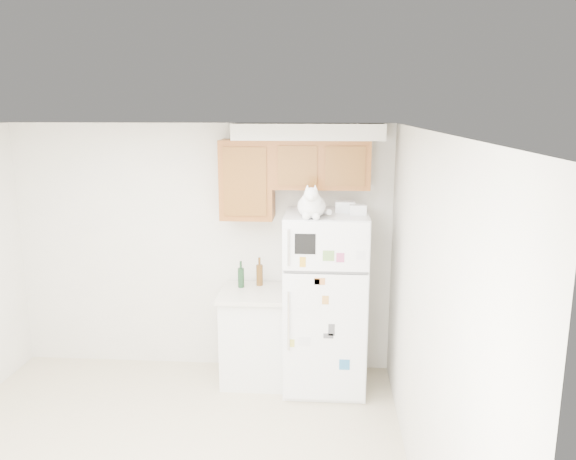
# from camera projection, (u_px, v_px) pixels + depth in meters

# --- Properties ---
(room_shell) EXTENTS (3.84, 4.04, 2.52)m
(room_shell) POSITION_uv_depth(u_px,v_px,m) (162.00, 251.00, 3.87)
(room_shell) COLOR beige
(room_shell) RESTS_ON ground_plane
(refrigerator) EXTENTS (0.76, 0.78, 1.70)m
(refrigerator) POSITION_uv_depth(u_px,v_px,m) (325.00, 302.00, 5.29)
(refrigerator) COLOR white
(refrigerator) RESTS_ON ground_plane
(base_counter) EXTENTS (0.64, 0.64, 0.92)m
(base_counter) POSITION_uv_depth(u_px,v_px,m) (254.00, 335.00, 5.50)
(base_counter) COLOR white
(base_counter) RESTS_ON ground_plane
(cat) EXTENTS (0.30, 0.44, 0.31)m
(cat) POSITION_uv_depth(u_px,v_px,m) (312.00, 205.00, 4.87)
(cat) COLOR white
(cat) RESTS_ON refrigerator
(storage_box_back) EXTENTS (0.18, 0.14, 0.10)m
(storage_box_back) POSITION_uv_depth(u_px,v_px,m) (345.00, 207.00, 5.16)
(storage_box_back) COLOR white
(storage_box_back) RESTS_ON refrigerator
(storage_box_front) EXTENTS (0.15, 0.11, 0.09)m
(storage_box_front) POSITION_uv_depth(u_px,v_px,m) (358.00, 210.00, 5.04)
(storage_box_front) COLOR white
(storage_box_front) RESTS_ON refrigerator
(bottle_green) EXTENTS (0.06, 0.06, 0.26)m
(bottle_green) POSITION_uv_depth(u_px,v_px,m) (241.00, 274.00, 5.47)
(bottle_green) COLOR #19381E
(bottle_green) RESTS_ON base_counter
(bottle_amber) EXTENTS (0.07, 0.07, 0.28)m
(bottle_amber) POSITION_uv_depth(u_px,v_px,m) (259.00, 271.00, 5.53)
(bottle_amber) COLOR #593814
(bottle_amber) RESTS_ON base_counter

